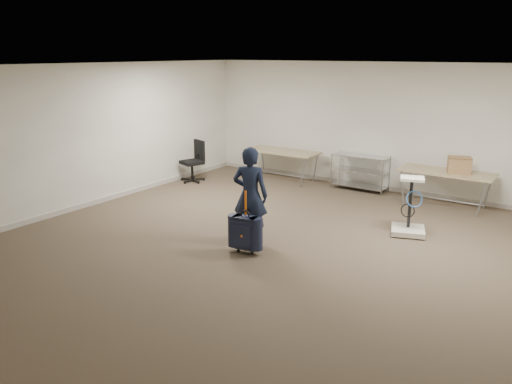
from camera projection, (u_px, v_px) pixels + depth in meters
The scene contains 10 objects.
ground at pixel (253, 248), 7.91m from camera, with size 9.00×9.00×0.00m, color #46372A.
room_shell at pixel (297, 221), 9.00m from camera, with size 8.00×9.00×9.00m.
folding_table_left at pixel (282, 153), 11.90m from camera, with size 1.80×0.75×0.73m.
folding_table_right at pixel (446, 174), 9.83m from camera, with size 1.80×0.75×0.73m.
wire_shelf at pixel (360, 171), 11.13m from camera, with size 1.22×0.47×0.80m.
person at pixel (250, 195), 7.97m from camera, with size 0.57×0.38×1.58m, color black.
suitcase at pixel (245, 232), 7.61m from camera, with size 0.39×0.26×1.00m.
office_chair at pixel (194, 169), 11.93m from camera, with size 0.59×0.60×0.98m.
equipment_cart at pixel (409, 219), 8.44m from camera, with size 0.69×0.69×1.00m.
cardboard_box at pixel (459, 165), 9.64m from camera, with size 0.42×0.32×0.32m, color #956C45.
Camera 1 is at (4.21, -6.06, 3.00)m, focal length 35.00 mm.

